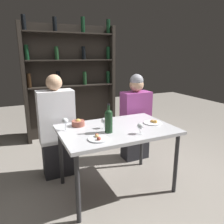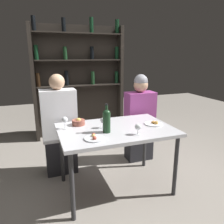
% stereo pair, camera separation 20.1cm
% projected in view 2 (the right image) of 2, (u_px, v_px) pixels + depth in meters
% --- Properties ---
extents(ground_plane, '(10.00, 10.00, 0.00)m').
position_uv_depth(ground_plane, '(116.00, 187.00, 2.54)').
color(ground_plane, gray).
extents(dining_table, '(1.22, 0.81, 0.73)m').
position_uv_depth(dining_table, '(116.00, 134.00, 2.37)').
color(dining_table, silver).
rests_on(dining_table, ground_plane).
extents(wine_rack_wall, '(1.65, 0.21, 2.11)m').
position_uv_depth(wine_rack_wall, '(79.00, 77.00, 3.98)').
color(wine_rack_wall, '#28231E').
rests_on(wine_rack_wall, ground_plane).
extents(wine_bottle, '(0.08, 0.08, 0.30)m').
position_uv_depth(wine_bottle, '(107.00, 120.00, 2.20)').
color(wine_bottle, '#19381E').
rests_on(wine_bottle, dining_table).
extents(wine_glass_0, '(0.06, 0.06, 0.11)m').
position_uv_depth(wine_glass_0, '(138.00, 127.00, 2.15)').
color(wine_glass_0, silver).
rests_on(wine_glass_0, dining_table).
extents(wine_glass_1, '(0.07, 0.07, 0.13)m').
position_uv_depth(wine_glass_1, '(65.00, 120.00, 2.31)').
color(wine_glass_1, silver).
rests_on(wine_glass_1, dining_table).
extents(wine_glass_2, '(0.06, 0.06, 0.12)m').
position_uv_depth(wine_glass_2, '(103.00, 121.00, 2.34)').
color(wine_glass_2, silver).
rests_on(wine_glass_2, dining_table).
extents(food_plate_0, '(0.20, 0.20, 0.04)m').
position_uv_depth(food_plate_0, '(94.00, 138.00, 2.05)').
color(food_plate_0, silver).
rests_on(food_plate_0, dining_table).
extents(food_plate_1, '(0.21, 0.21, 0.05)m').
position_uv_depth(food_plate_1, '(154.00, 124.00, 2.48)').
color(food_plate_1, white).
rests_on(food_plate_1, dining_table).
extents(snack_bowl, '(0.14, 0.14, 0.08)m').
position_uv_depth(snack_bowl, '(78.00, 122.00, 2.45)').
color(snack_bowl, '#995142').
rests_on(snack_bowl, dining_table).
extents(seated_person_left, '(0.42, 0.22, 1.27)m').
position_uv_depth(seated_person_left, '(60.00, 129.00, 2.73)').
color(seated_person_left, '#26262B').
rests_on(seated_person_left, ground_plane).
extents(seated_person_right, '(0.41, 0.22, 1.24)m').
position_uv_depth(seated_person_right, '(140.00, 120.00, 3.10)').
color(seated_person_right, '#26262B').
rests_on(seated_person_right, ground_plane).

